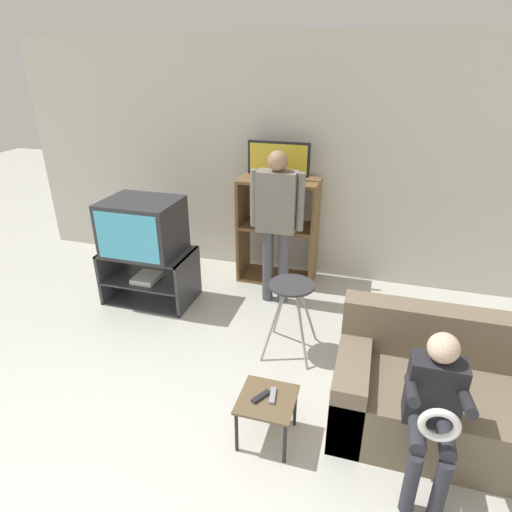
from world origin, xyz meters
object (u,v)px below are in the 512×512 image
Objects in this scene: media_shelf at (278,230)px; person_standing_adult at (277,215)px; television_flat at (278,162)px; remote_control_white at (273,396)px; couch at (454,398)px; television_main at (143,227)px; snack_table at (267,404)px; tv_stand at (150,276)px; person_seated_child at (434,405)px; remote_control_black at (261,396)px; folding_stool at (291,296)px.

person_standing_adult is (0.10, -0.49, 0.35)m from media_shelf.
remote_control_white is at bearing -76.78° from television_flat.
media_shelf is 0.75× the size of couch.
remote_control_white is 0.09× the size of couch.
snack_table is at bearing -40.64° from television_main.
television_flat reaches higher than tv_stand.
person_seated_child is (1.47, -2.33, -0.77)m from television_flat.
television_flat is 2.57m from snack_table.
media_shelf reaches higher than tv_stand.
tv_stand is 1.38× the size of television_flat.
television_flat is at bearing 132.33° from remote_control_black.
person_standing_adult is 1.56× the size of person_seated_child.
person_seated_child is at bearing -2.91° from snack_table.
folding_stool is (1.60, -0.46, 0.27)m from tv_stand.
person_seated_child reaches higher than snack_table.
couch is at bearing 49.86° from remote_control_black.
folding_stool is at bearing 93.34° from snack_table.
couch is (1.24, -0.57, -0.26)m from folding_stool.
media_shelf reaches higher than couch.
couch is (1.18, 0.41, -0.01)m from snack_table.
person_standing_adult is at bearing 95.21° from remote_control_white.
media_shelf reaches higher than remote_control_white.
media_shelf is at bearing 131.85° from couch.
remote_control_black is at bearing -88.96° from folding_stool.
media_shelf is at bearing 132.08° from remote_control_black.
snack_table is at bearing -77.90° from media_shelf.
remote_control_white is at bearing -161.33° from couch.
media_shelf is 3.23× the size of snack_table.
person_standing_adult reaches higher than remote_control_black.
person_standing_adult is (-0.39, 1.78, 0.66)m from snack_table.
television_flat is (1.16, 0.86, 0.54)m from television_main.
folding_stool is 0.66× the size of person_seated_child.
media_shelf reaches higher than snack_table.
media_shelf is at bearing 102.10° from snack_table.
media_shelf is at bearing -31.97° from television_flat.
snack_table is (1.66, -1.43, -0.53)m from television_main.
person_seated_child is (2.63, -1.48, -0.23)m from television_main.
remote_control_white is 0.14× the size of person_seated_child.
remote_control_black is at bearing -78.88° from media_shelf.
person_standing_adult is (-0.33, 0.80, 0.41)m from folding_stool.
television_flat is at bearing 102.59° from person_standing_adult.
couch is at bearing -19.63° from television_main.
tv_stand is at bearing 164.08° from folding_stool.
tv_stand is 6.29× the size of remote_control_black.
media_shelf reaches higher than television_main.
person_standing_adult is (-1.57, 1.37, 0.67)m from couch.
person_seated_child reaches higher than remote_control_black.
television_flat reaches higher than couch.
tv_stand is at bearing 150.40° from person_seated_child.
television_main reaches higher than person_seated_child.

